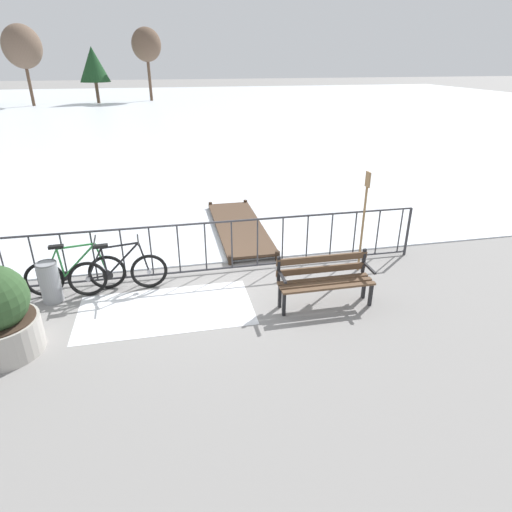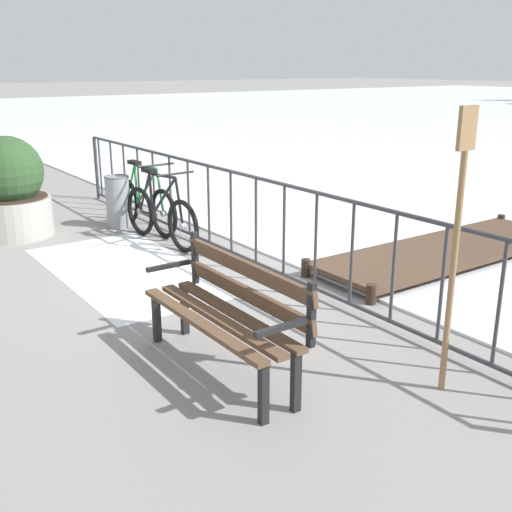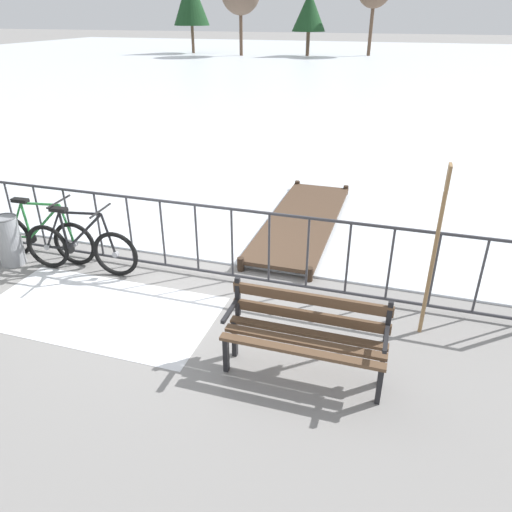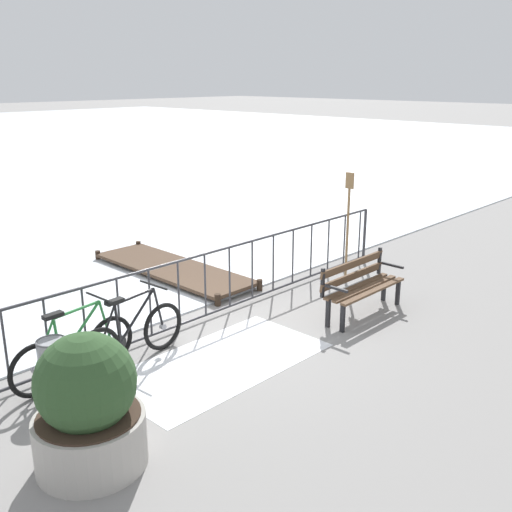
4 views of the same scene
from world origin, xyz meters
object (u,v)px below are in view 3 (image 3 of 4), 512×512
object	(u,v)px
bicycle_second	(42,237)
trash_bin	(9,240)
bicycle_near_railing	(80,248)
park_bench	(306,330)
oar_upright	(436,243)

from	to	relation	value
bicycle_second	trash_bin	distance (m)	0.45
bicycle_second	trash_bin	xyz separation A→B (m)	(-0.38, -0.23, 0.00)
trash_bin	bicycle_near_railing	bearing A→B (deg)	5.07
park_bench	oar_upright	distance (m)	1.68
bicycle_near_railing	bicycle_second	bearing A→B (deg)	170.27
bicycle_second	park_bench	xyz separation A→B (m)	(4.17, -1.28, 0.14)
bicycle_second	park_bench	distance (m)	4.37
bicycle_second	oar_upright	bearing A→B (deg)	-2.31
bicycle_near_railing	bicycle_second	distance (m)	0.75
bicycle_near_railing	oar_upright	size ratio (longest dim) A/B	0.86
bicycle_second	park_bench	bearing A→B (deg)	-17.09
bicycle_second	park_bench	world-z (taller)	bicycle_second
park_bench	trash_bin	xyz separation A→B (m)	(-4.56, 1.06, -0.14)
park_bench	oar_upright	bearing A→B (deg)	43.29
trash_bin	bicycle_second	bearing A→B (deg)	30.63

